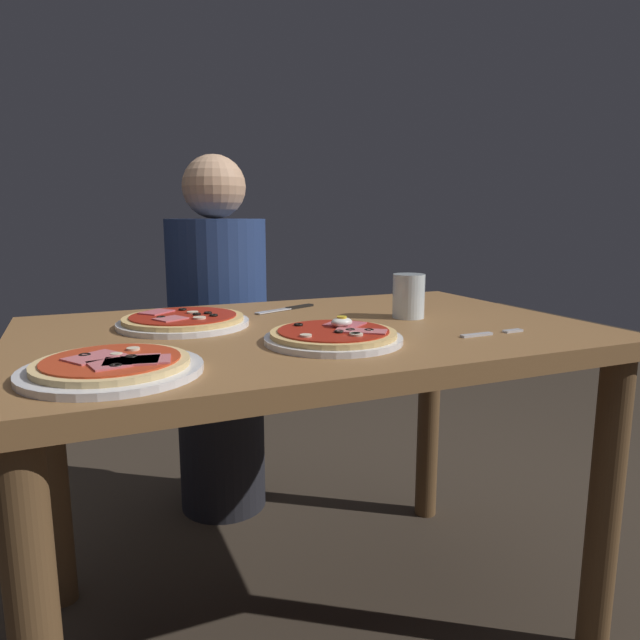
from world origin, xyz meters
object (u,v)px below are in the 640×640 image
at_px(pizza_across_left, 183,321).
at_px(dining_table, 310,377).
at_px(pizza_across_right, 113,367).
at_px(knife, 289,308).
at_px(pizza_foreground, 334,336).
at_px(diner_person, 219,347).
at_px(water_glass_near, 409,299).
at_px(fork, 487,334).

bearing_deg(pizza_across_left, dining_table, -25.47).
bearing_deg(pizza_across_right, dining_table, 28.50).
relative_size(pizza_across_left, pizza_across_right, 1.04).
bearing_deg(pizza_across_right, knife, 45.41).
relative_size(pizza_foreground, pizza_across_right, 0.97).
bearing_deg(pizza_across_right, diner_person, 67.35).
xyz_separation_m(water_glass_near, fork, (0.04, -0.24, -0.04)).
height_order(dining_table, fork, fork).
height_order(pizza_across_right, fork, pizza_across_right).
relative_size(pizza_foreground, pizza_across_left, 0.93).
distance_m(pizza_across_left, diner_person, 0.62).
relative_size(water_glass_near, fork, 0.67).
bearing_deg(dining_table, pizza_across_left, 154.53).
distance_m(dining_table, pizza_foreground, 0.21).
bearing_deg(water_glass_near, dining_table, -176.86).
bearing_deg(dining_table, water_glass_near, 3.14).
xyz_separation_m(pizza_across_right, fork, (0.73, 0.01, -0.01)).
xyz_separation_m(pizza_across_left, fork, (0.56, -0.35, -0.01)).
distance_m(water_glass_near, knife, 0.32).
relative_size(dining_table, pizza_across_right, 4.42).
bearing_deg(pizza_foreground, diner_person, 92.43).
bearing_deg(fork, water_glass_near, 100.07).
relative_size(dining_table, pizza_foreground, 4.56).
bearing_deg(knife, diner_person, 102.12).
height_order(pizza_across_right, knife, pizza_across_right).
relative_size(pizza_across_left, knife, 1.56).
xyz_separation_m(pizza_across_left, pizza_across_right, (-0.17, -0.35, -0.00)).
relative_size(dining_table, pizza_across_left, 4.25).
xyz_separation_m(fork, diner_person, (-0.36, 0.90, -0.19)).
relative_size(pizza_across_left, fork, 1.84).
relative_size(pizza_foreground, water_glass_near, 2.56).
bearing_deg(pizza_foreground, fork, -11.11).
distance_m(pizza_across_right, fork, 0.73).
bearing_deg(pizza_across_right, fork, 0.53).
distance_m(water_glass_near, diner_person, 0.76).
height_order(pizza_across_left, knife, pizza_across_left).
distance_m(pizza_across_right, knife, 0.67).
bearing_deg(dining_table, fork, -36.27).
relative_size(dining_table, diner_person, 1.05).
bearing_deg(pizza_foreground, dining_table, 84.63).
relative_size(knife, diner_person, 0.16).
xyz_separation_m(dining_table, diner_person, (-0.05, 0.67, -0.07)).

